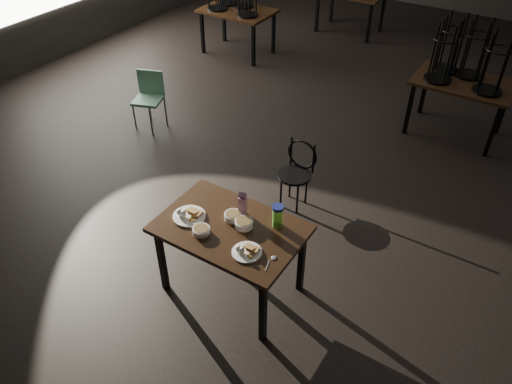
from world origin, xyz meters
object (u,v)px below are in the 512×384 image
Objects in this scene: water_bottle at (278,216)px; school_chair at (149,94)px; main_table at (230,234)px; juice_carton at (243,205)px; bentwood_chair at (297,169)px.

water_bottle is 3.32m from school_chair.
juice_carton is (0.01, 0.18, 0.19)m from main_table.
school_chair is (-2.56, 1.82, -0.21)m from main_table.
water_bottle is at bearing 34.65° from main_table.
school_chair is at bearing 151.06° from water_bottle.
main_table is at bearing -91.95° from juice_carton.
school_chair is (-2.45, 0.42, 0.01)m from bentwood_chair.
main_table is 1.60× the size of bentwood_chair.
school_chair is at bearing 144.67° from main_table.
water_bottle reaches higher than school_chair.
juice_carton reaches higher than school_chair.
bentwood_chair is 0.99× the size of school_chair.
juice_carton reaches higher than bentwood_chair.
school_chair is (-2.57, 1.63, -0.41)m from juice_carton.
main_table is 0.26m from juice_carton.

